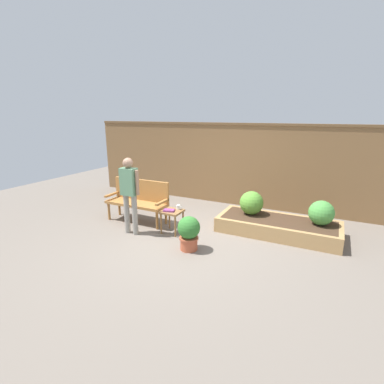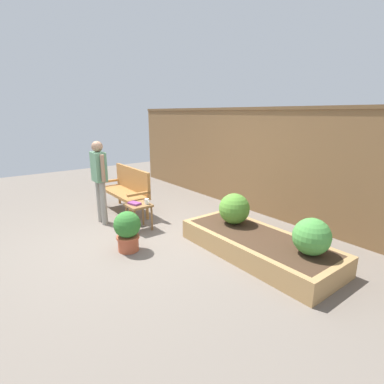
# 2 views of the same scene
# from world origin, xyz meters

# --- Properties ---
(ground_plane) EXTENTS (14.00, 14.00, 0.00)m
(ground_plane) POSITION_xyz_m (0.00, 0.00, 0.00)
(ground_plane) COLOR #70665B
(fence_back) EXTENTS (8.40, 0.14, 2.16)m
(fence_back) POSITION_xyz_m (0.00, 2.60, 1.09)
(fence_back) COLOR brown
(fence_back) RESTS_ON ground_plane
(garden_bench) EXTENTS (1.44, 0.48, 0.94)m
(garden_bench) POSITION_xyz_m (-1.38, 0.42, 0.54)
(garden_bench) COLOR #A87038
(garden_bench) RESTS_ON ground_plane
(side_table) EXTENTS (0.40, 0.40, 0.48)m
(side_table) POSITION_xyz_m (-0.33, 0.13, 0.40)
(side_table) COLOR olive
(side_table) RESTS_ON ground_plane
(cup_on_table) EXTENTS (0.12, 0.08, 0.09)m
(cup_on_table) POSITION_xyz_m (-0.25, 0.26, 0.53)
(cup_on_table) COLOR white
(cup_on_table) RESTS_ON side_table
(book_on_table) EXTENTS (0.25, 0.19, 0.04)m
(book_on_table) POSITION_xyz_m (-0.37, 0.07, 0.50)
(book_on_table) COLOR #7F3875
(book_on_table) RESTS_ON side_table
(potted_boxwood) EXTENTS (0.41, 0.41, 0.63)m
(potted_boxwood) POSITION_xyz_m (0.32, -0.40, 0.34)
(potted_boxwood) COLOR #B75638
(potted_boxwood) RESTS_ON ground_plane
(raised_planter_bed) EXTENTS (2.40, 1.00, 0.30)m
(raised_planter_bed) POSITION_xyz_m (1.61, 1.06, 0.15)
(raised_planter_bed) COLOR #AD8451
(raised_planter_bed) RESTS_ON ground_plane
(shrub_near_bench) EXTENTS (0.50, 0.50, 0.50)m
(shrub_near_bench) POSITION_xyz_m (1.03, 1.15, 0.55)
(shrub_near_bench) COLOR brown
(shrub_near_bench) RESTS_ON raised_planter_bed
(shrub_far_corner) EXTENTS (0.48, 0.48, 0.48)m
(shrub_far_corner) POSITION_xyz_m (2.39, 1.15, 0.54)
(shrub_far_corner) COLOR brown
(shrub_far_corner) RESTS_ON raised_planter_bed
(person_by_bench) EXTENTS (0.47, 0.20, 1.56)m
(person_by_bench) POSITION_xyz_m (-1.07, -0.27, 0.93)
(person_by_bench) COLOR gray
(person_by_bench) RESTS_ON ground_plane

